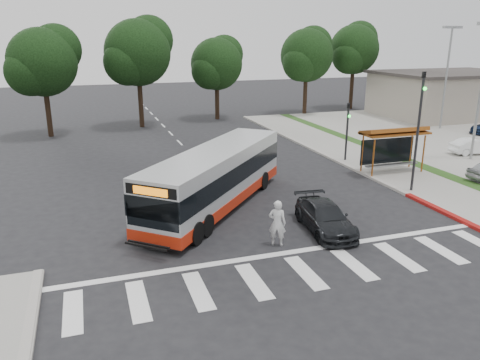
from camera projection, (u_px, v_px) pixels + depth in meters
name	position (u px, v px, depth m)	size (l,w,h in m)	color
ground	(257.00, 223.00, 21.50)	(140.00, 140.00, 0.00)	black
sidewalk_east	(367.00, 161.00, 32.06)	(4.00, 40.00, 0.12)	gray
curb_east	(341.00, 163.00, 31.45)	(0.30, 40.00, 0.15)	#9E9991
curb_east_red	(448.00, 214.00, 22.38)	(0.32, 6.00, 0.15)	maroon
commercial_building	(449.00, 96.00, 49.88)	(14.00, 10.00, 4.40)	gray
building_roof_cap	(452.00, 73.00, 49.19)	(14.60, 10.60, 0.30)	#383330
crosswalk_ladder	(306.00, 272.00, 16.96)	(18.00, 2.60, 0.01)	silver
bus_shelter	(393.00, 136.00, 28.71)	(4.20, 1.60, 2.86)	brown
traffic_signal_ne_tall	(419.00, 122.00, 24.62)	(0.18, 0.37, 6.50)	black
traffic_signal_ne_short	(347.00, 126.00, 31.38)	(0.18, 0.37, 4.00)	black
lot_light_mid	(448.00, 64.00, 41.54)	(1.90, 0.35, 9.01)	gray
tree_ne_a	(307.00, 54.00, 49.94)	(6.16, 5.74, 9.30)	black
tree_ne_b	(355.00, 48.00, 53.72)	(6.16, 5.74, 10.02)	black
tree_north_a	(138.00, 51.00, 42.53)	(6.60, 6.15, 10.17)	black
tree_north_b	(217.00, 63.00, 47.13)	(5.72, 5.33, 8.43)	black
tree_north_c	(43.00, 61.00, 38.48)	(6.16, 5.74, 9.30)	black
transit_bus	(216.00, 179.00, 23.08)	(2.47, 11.40, 2.94)	silver
pedestrian	(277.00, 223.00, 18.92)	(0.71, 0.46, 1.94)	silver
dark_sedan	(325.00, 217.00, 20.48)	(1.73, 4.25, 1.23)	black
parked_car_1	(474.00, 146.00, 33.60)	(1.20, 3.43, 1.13)	white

